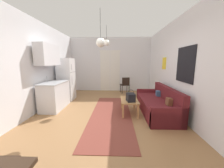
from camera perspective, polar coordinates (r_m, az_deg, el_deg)
ground_plane at (r=3.77m, az=-3.44°, el=-15.59°), size 4.82×7.90×0.10m
wall_back at (r=7.10m, az=-0.72°, el=8.42°), size 4.42×0.13×2.85m
wall_right at (r=3.86m, az=30.42°, el=6.37°), size 0.12×7.50×2.85m
wall_left at (r=4.22m, az=-34.53°, el=6.17°), size 0.12×7.50×2.85m
area_rug at (r=4.02m, az=-0.41°, el=-13.07°), size 1.16×3.54×0.01m
couch at (r=4.32m, az=19.69°, el=-8.47°), size 0.85×2.15×0.80m
coffee_table at (r=4.02m, az=7.62°, el=-7.60°), size 0.50×0.85×0.44m
bamboo_vase at (r=4.17m, az=7.33°, el=-4.80°), size 0.08×0.08×0.39m
handbag at (r=3.79m, az=8.21°, el=-5.79°), size 0.26×0.32×0.34m
refrigerator at (r=5.66m, az=-19.43°, el=1.95°), size 0.60×0.65×1.71m
kitchen_counter at (r=4.74m, az=-24.49°, el=-0.32°), size 0.61×1.20×2.12m
accent_chair at (r=6.57m, az=5.78°, el=-0.04°), size 0.50×0.49×0.81m
pendant_lamp_near at (r=3.43m, az=-5.05°, el=17.70°), size 0.23×0.23×0.92m
pendant_lamp_far at (r=4.91m, az=-2.43°, el=17.71°), size 0.22×0.22×0.71m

